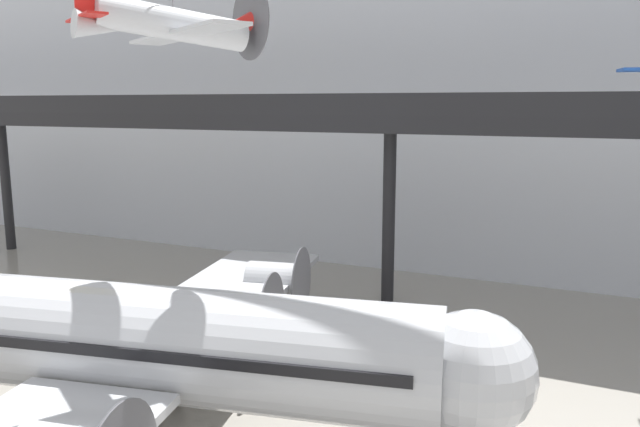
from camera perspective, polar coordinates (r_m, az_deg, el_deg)
hangar_back_wall at (r=41.72m, az=10.13°, el=14.92°), size 140.00×3.00×29.26m
mezzanine_walkway at (r=33.14m, az=5.92°, el=7.89°), size 110.00×3.20×11.48m
airliner_silver_main at (r=21.19m, az=-18.61°, el=-10.87°), size 26.15×30.16×10.44m
suspended_plane_silver_racer at (r=18.96m, az=-13.21°, el=16.47°), size 6.20×5.61×10.57m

